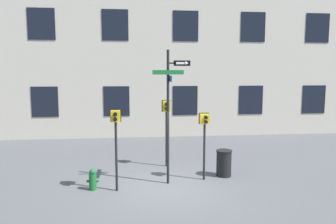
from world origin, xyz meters
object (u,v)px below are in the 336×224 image
Objects in this scene: street_sign_pole at (170,106)px; fire_hydrant at (93,180)px; pedestrian_signal_left at (116,129)px; pedestrian_signal_across at (166,115)px; trash_bin at (224,163)px; pedestrian_signal_right at (205,128)px.

fire_hydrant is at bearing -171.84° from street_sign_pole.
fire_hydrant is at bearing 168.38° from pedestrian_signal_left.
street_sign_pole is 1.68× the size of pedestrian_signal_across.
street_sign_pole is 4.68× the size of trash_bin.
street_sign_pole is 3.07m from trash_bin.
pedestrian_signal_left is 3.76× the size of fire_hydrant.
pedestrian_signal_right reaches higher than fire_hydrant.
pedestrian_signal_right is at bearing 14.47° from pedestrian_signal_left.
pedestrian_signal_right reaches higher than trash_bin.
pedestrian_signal_across is 4.01m from fire_hydrant.
pedestrian_signal_across is 2.78× the size of trash_bin.
street_sign_pole reaches higher than pedestrian_signal_left.
pedestrian_signal_left is at bearing -165.53° from pedestrian_signal_right.
pedestrian_signal_across is (1.87, 2.59, 0.08)m from pedestrian_signal_left.
pedestrian_signal_right is 2.46× the size of trash_bin.
fire_hydrant is (-2.66, -2.43, -1.77)m from pedestrian_signal_across.
pedestrian_signal_across is at bearing 143.12° from trash_bin.
fire_hydrant is 4.73m from trash_bin.
street_sign_pole is at bearing 16.56° from pedestrian_signal_left.
pedestrian_signal_across is at bearing 54.11° from pedestrian_signal_left.
pedestrian_signal_left is (-1.77, -0.53, -0.65)m from street_sign_pole.
pedestrian_signal_right is at bearing -57.28° from pedestrian_signal_across.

